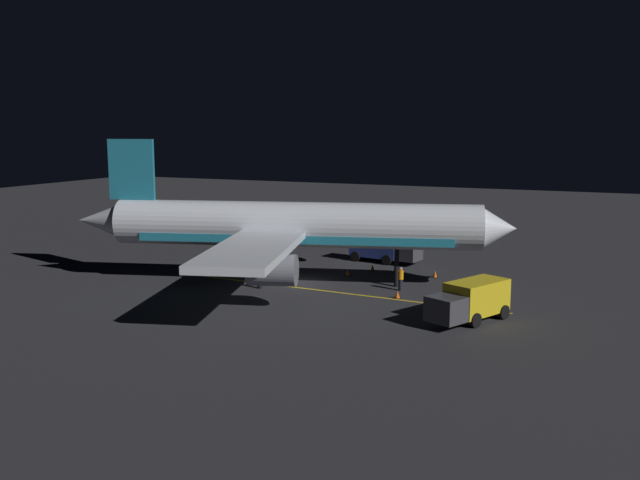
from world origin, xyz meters
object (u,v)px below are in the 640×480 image
object	(u,v)px
traffic_cone_under_wing	(372,268)
airliner	(288,227)
catering_truck	(383,249)
traffic_cone_near_right	(435,274)
baggage_truck	(471,302)
traffic_cone_far	(348,272)
traffic_cone_near_left	(397,295)
ground_crew_worker	(401,279)

from	to	relation	value
traffic_cone_under_wing	airliner	bearing A→B (deg)	-31.25
catering_truck	traffic_cone_near_right	xyz separation A→B (m)	(4.34, 5.83, -0.92)
traffic_cone_near_right	catering_truck	bearing A→B (deg)	-126.67
traffic_cone_near_right	baggage_truck	bearing A→B (deg)	24.43
traffic_cone_far	traffic_cone_near_left	bearing A→B (deg)	46.74
baggage_truck	traffic_cone_far	distance (m)	15.36
ground_crew_worker	traffic_cone_near_right	world-z (taller)	ground_crew_worker
traffic_cone_under_wing	traffic_cone_far	distance (m)	2.88
catering_truck	traffic_cone_far	world-z (taller)	catering_truck
traffic_cone_near_right	traffic_cone_far	distance (m)	6.98
ground_crew_worker	traffic_cone_near_right	xyz separation A→B (m)	(-5.51, 1.11, -0.64)
airliner	baggage_truck	xyz separation A→B (m)	(5.14, 15.06, -3.09)
catering_truck	ground_crew_worker	size ratio (longest dim) A/B	3.79
traffic_cone_near_left	traffic_cone_under_wing	size ratio (longest dim) A/B	1.00
traffic_cone_near_left	traffic_cone_under_wing	bearing A→B (deg)	-149.74
traffic_cone_near_left	traffic_cone_under_wing	xyz separation A→B (m)	(-8.30, -4.84, 0.00)
catering_truck	airliner	bearing A→B (deg)	-19.51
traffic_cone_under_wing	traffic_cone_far	xyz separation A→B (m)	(2.63, -1.19, 0.00)
baggage_truck	traffic_cone_near_right	xyz separation A→B (m)	(-11.76, -5.34, -1.02)
traffic_cone_near_left	traffic_cone_near_right	xyz separation A→B (m)	(-7.86, 0.59, 0.00)
traffic_cone_near_right	traffic_cone_far	size ratio (longest dim) A/B	1.00
traffic_cone_near_left	traffic_cone_far	bearing A→B (deg)	-133.26
airliner	ground_crew_worker	world-z (taller)	airliner
airliner	traffic_cone_far	size ratio (longest dim) A/B	60.56
catering_truck	traffic_cone_far	distance (m)	6.64
baggage_truck	catering_truck	xyz separation A→B (m)	(-16.10, -11.18, -0.11)
airliner	traffic_cone_far	world-z (taller)	airliner
traffic_cone_under_wing	ground_crew_worker	bearing A→B (deg)	35.99
airliner	ground_crew_worker	distance (m)	9.35
catering_truck	ground_crew_worker	world-z (taller)	catering_truck
airliner	catering_truck	bearing A→B (deg)	160.49
airliner	traffic_cone_near_right	size ratio (longest dim) A/B	60.56
airliner	traffic_cone_near_left	xyz separation A→B (m)	(1.24, 9.12, -4.11)
traffic_cone_near_left	traffic_cone_near_right	bearing A→B (deg)	175.68
traffic_cone_far	catering_truck	bearing A→B (deg)	173.09
baggage_truck	traffic_cone_near_right	world-z (taller)	baggage_truck
traffic_cone_near_right	traffic_cone_near_left	bearing A→B (deg)	-4.32
baggage_truck	ground_crew_worker	size ratio (longest dim) A/B	3.59
catering_truck	traffic_cone_under_wing	xyz separation A→B (m)	(3.91, 0.40, -0.92)
traffic_cone_near_left	traffic_cone_far	world-z (taller)	same
catering_truck	traffic_cone_under_wing	world-z (taller)	catering_truck
ground_crew_worker	traffic_cone_near_left	size ratio (longest dim) A/B	3.16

